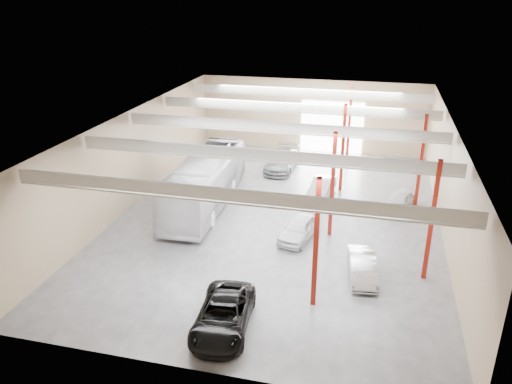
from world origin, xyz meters
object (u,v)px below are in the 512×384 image
at_px(black_sedan, 223,315).
at_px(car_right_near, 362,267).
at_px(coach_bus, 206,182).
at_px(car_row_b, 322,187).
at_px(car_row_a, 299,228).
at_px(car_row_c, 282,160).
at_px(car_right_far, 399,201).

relative_size(black_sedan, car_right_near, 1.31).
distance_m(coach_bus, car_row_b, 9.09).
xyz_separation_m(car_row_a, car_row_c, (-3.63, 12.70, 0.11)).
height_order(car_row_b, car_right_far, car_row_b).
xyz_separation_m(black_sedan, car_right_near, (6.20, 6.20, -0.07)).
distance_m(car_row_c, car_right_near, 18.26).
relative_size(car_row_b, car_right_near, 1.01).
xyz_separation_m(car_row_a, car_row_b, (0.55, 7.50, -0.03)).
height_order(black_sedan, car_right_far, black_sedan).
distance_m(car_row_a, car_right_far, 8.88).
bearing_deg(car_row_a, car_row_c, 118.89).
bearing_deg(car_row_c, car_right_far, -31.38).
height_order(car_row_c, car_right_near, car_row_c).
height_order(black_sedan, car_right_near, black_sedan).
relative_size(car_row_c, car_right_near, 1.40).
distance_m(coach_bus, car_right_far, 14.26).
height_order(car_row_a, car_right_near, car_row_a).
height_order(car_row_a, car_row_c, car_row_c).
bearing_deg(car_row_c, car_row_b, -49.51).
distance_m(black_sedan, car_right_near, 8.77).
bearing_deg(coach_bus, car_right_near, -34.99).
xyz_separation_m(coach_bus, black_sedan, (5.59, -13.65, -1.09)).
height_order(coach_bus, car_row_b, coach_bus).
xyz_separation_m(car_row_c, car_right_far, (10.01, -6.52, -0.17)).
height_order(car_row_b, car_right_near, car_row_b).
distance_m(car_row_a, car_row_b, 7.52).
distance_m(coach_bus, car_row_a, 8.52).
distance_m(car_row_a, car_right_near, 5.65).
relative_size(black_sedan, car_row_a, 1.27).
relative_size(coach_bus, car_row_b, 3.17).
xyz_separation_m(car_row_b, car_row_c, (-4.18, 5.20, 0.15)).
xyz_separation_m(black_sedan, car_row_b, (2.57, 17.50, -0.06)).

